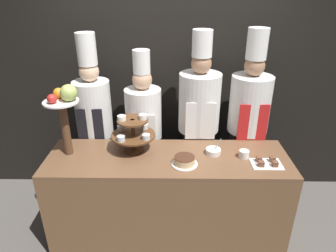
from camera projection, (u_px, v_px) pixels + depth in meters
The scene contains 12 objects.
wall_back at pixel (169, 70), 3.18m from camera, with size 10.00×0.06×2.80m.
buffet_counter at pixel (168, 197), 2.79m from camera, with size 2.11×0.64×0.87m.
tiered_stand at pixel (133, 132), 2.63m from camera, with size 0.39×0.39×0.34m.
fruit_pedestal at pixel (64, 107), 2.47m from camera, with size 0.29×0.29×0.63m.
cake_round at pixel (185, 161), 2.48m from camera, with size 0.22×0.22×0.07m.
cup_white at pixel (244, 154), 2.58m from camera, with size 0.09×0.09×0.07m.
cake_square_tray at pixel (267, 163), 2.49m from camera, with size 0.25×0.18×0.05m.
serving_bowl_far at pixel (213, 151), 2.64m from camera, with size 0.13×0.13×0.15m.
chef_left at pixel (95, 120), 3.02m from camera, with size 0.36×0.36×1.84m.
chef_center_left at pixel (144, 127), 3.04m from camera, with size 0.36×0.36×1.69m.
chef_center_right at pixel (199, 118), 2.99m from camera, with size 0.40×0.40×1.87m.
chef_right at pixel (248, 118), 2.99m from camera, with size 0.40×0.40×1.88m.
Camera 1 is at (0.03, -1.91, 2.23)m, focal length 32.00 mm.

